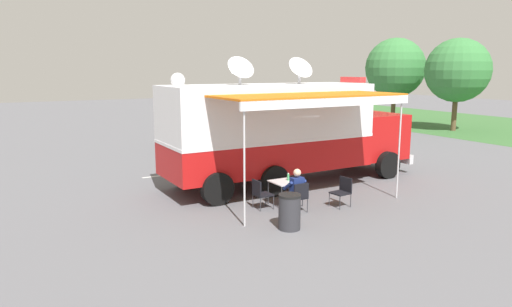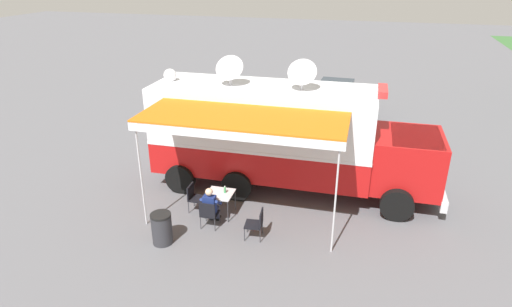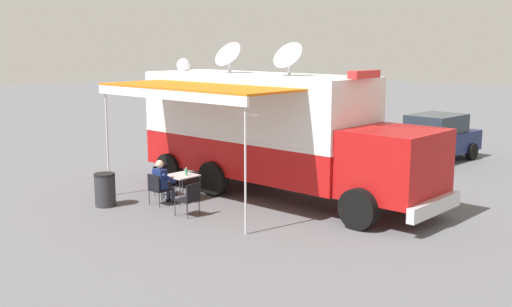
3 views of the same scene
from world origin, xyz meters
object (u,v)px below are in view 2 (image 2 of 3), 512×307
Objects in this scene: folding_chair_at_table at (209,213)px; folding_chair_beside_table at (194,196)px; folding_table at (220,195)px; seated_responder at (211,205)px; folding_chair_spare_by_truck at (257,222)px; command_truck at (284,134)px; water_bottle at (225,190)px; car_behind_truck at (334,100)px; trash_bin at (162,228)px.

folding_chair_at_table is 1.00× the size of folding_chair_beside_table.
folding_table is 0.61m from seated_responder.
folding_chair_spare_by_truck is at bearing 67.84° from folding_chair_beside_table.
folding_chair_spare_by_truck is (3.18, -0.06, -1.43)m from command_truck.
water_bottle is 0.26× the size of folding_chair_at_table.
water_bottle is (-0.07, 0.14, 0.16)m from folding_table.
folding_chair_spare_by_truck is 11.25m from car_behind_truck.
command_truck is 2.80m from water_bottle.
folding_chair_at_table is at bearing -26.70° from command_truck.
seated_responder is at bearing -101.42° from folding_chair_spare_by_truck.
command_truck reaches higher than folding_table.
water_bottle is 0.26× the size of folding_chair_spare_by_truck.
folding_table is at bearing -122.60° from folding_chair_spare_by_truck.
car_behind_truck reaches higher than folding_chair_beside_table.
trash_bin is (1.22, -0.97, -0.20)m from seated_responder.
water_bottle is 1.65m from folding_chair_spare_by_truck.
folding_chair_beside_table is 2.45m from folding_chair_spare_by_truck.
folding_chair_at_table is 0.96× the size of trash_bin.
folding_chair_at_table and folding_chair_beside_table have the same top height.
folding_chair_at_table is 1.00× the size of folding_chair_spare_by_truck.
car_behind_truck is at bearing 162.55° from folding_chair_beside_table.
folding_chair_beside_table is at bearing -128.44° from seated_responder.
trash_bin reaches higher than folding_table.
trash_bin is at bearing -38.67° from seated_responder.
command_truck is 11.72× the size of folding_table.
water_bottle is at bearing 116.97° from folding_table.
command_truck is at bearing 151.77° from seated_responder.
folding_chair_at_table is at bearing 44.17° from folding_chair_beside_table.
folding_chair_at_table is at bearing -4.13° from folding_table.
trash_bin is (1.90, -1.18, -0.38)m from water_bottle.
folding_chair_at_table is (0.80, -0.06, -0.16)m from folding_table.
car_behind_truck is at bearing 167.37° from seated_responder.
car_behind_truck is (-10.28, 3.23, 0.37)m from folding_chair_beside_table.
folding_chair_at_table is 0.23m from seated_responder.
car_behind_truck is (-11.09, 2.44, 0.37)m from folding_chair_at_table.
folding_table is at bearing -33.21° from command_truck.
command_truck is at bearing 178.88° from folding_chair_spare_by_truck.
folding_chair_spare_by_truck is at bearing 85.72° from folding_chair_at_table.
seated_responder is (0.68, -0.20, -0.18)m from water_bottle.
folding_table is 0.65× the size of seated_responder.
folding_chair_at_table reaches higher than folding_table.
folding_chair_at_table is at bearing 0.91° from seated_responder.
folding_chair_beside_table is (-0.02, -0.85, -0.16)m from folding_table.
folding_chair_beside_table is 1.02m from seated_responder.
folding_chair_beside_table and folding_chair_spare_by_truck have the same top height.
trash_bin reaches higher than folding_chair_beside_table.
water_bottle is 0.74m from seated_responder.
trash_bin is at bearing -69.54° from folding_chair_spare_by_truck.
folding_table is at bearing 150.49° from trash_bin.
trash_bin reaches higher than folding_chair_spare_by_truck.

